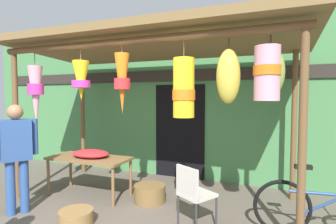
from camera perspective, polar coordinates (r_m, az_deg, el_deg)
name	(u,v)px	position (r m, az deg, el deg)	size (l,w,h in m)	color
ground_plane	(113,224)	(4.06, -11.47, -22.27)	(30.00, 30.00, 0.00)	#60564C
shop_facade	(177,96)	(5.91, 1.97, 3.48)	(10.55, 0.29, 3.54)	#47844C
market_stall_canopy	(154,55)	(4.40, -2.96, 12.06)	(4.90, 2.20, 2.75)	brown
display_table	(89,161)	(5.02, -16.34, -9.93)	(1.45, 0.65, 0.68)	brown
flower_heap_on_table	(91,154)	(4.97, -15.98, -8.47)	(0.69, 0.48, 0.13)	red
folding_chair	(193,191)	(3.71, 5.29, -16.32)	(0.55, 0.55, 0.84)	beige
wicker_basket_by_table	(150,193)	(4.68, -3.91, -16.78)	(0.53, 0.53, 0.28)	brown
wicker_basket_spare	(76,218)	(4.11, -18.89, -20.42)	(0.46, 0.46, 0.21)	olive
parked_bicycle	(327,210)	(4.03, 30.63, -17.48)	(1.74, 0.44, 0.92)	black
customer_foreground	(16,150)	(4.59, -29.44, -6.99)	(0.40, 0.52, 1.63)	#2D5193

